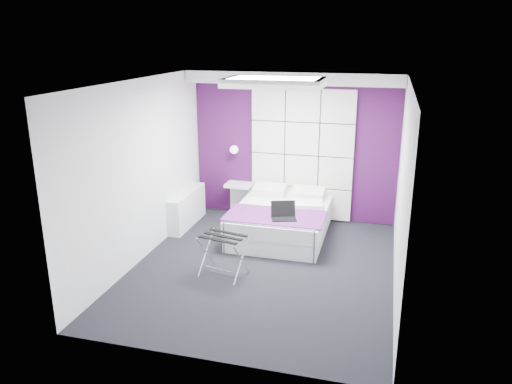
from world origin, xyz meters
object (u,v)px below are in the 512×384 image
Objects in this scene: nightstand at (239,185)px; bed at (281,220)px; radiator at (187,208)px; laptop at (284,214)px; wall_lamp at (235,149)px; luggage_rack at (224,255)px.

bed is at bearing -39.84° from nightstand.
radiator is 1.96m from laptop.
bed is at bearing 88.06° from laptop.
radiator is 2.55× the size of nightstand.
wall_lamp is at bearing 49.90° from radiator.
nightstand is (-0.96, 0.80, 0.30)m from bed.
nightstand is at bearing 44.75° from radiator.
laptop is at bearing -72.93° from bed.
nightstand is 0.81× the size of luggage_rack.
wall_lamp reaches higher than luggage_rack.
luggage_rack is 1.58× the size of laptop.
bed is 3.14× the size of luggage_rack.
bed is 0.62m from laptop.
radiator is at bearing 142.94° from laptop.
wall_lamp is at bearing 112.49° from laptop.
radiator is at bearing -135.25° from nightstand.
nightstand is at bearing 114.16° from luggage_rack.
laptop is at bearing -49.76° from nightstand.
laptop is (0.16, -0.52, 0.30)m from bed.
laptop reaches higher than bed.
luggage_rack is at bearing -106.63° from bed.
bed is at bearing 85.82° from luggage_rack.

